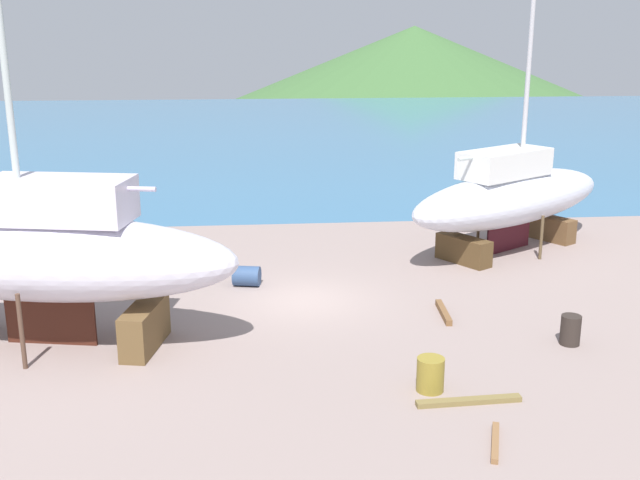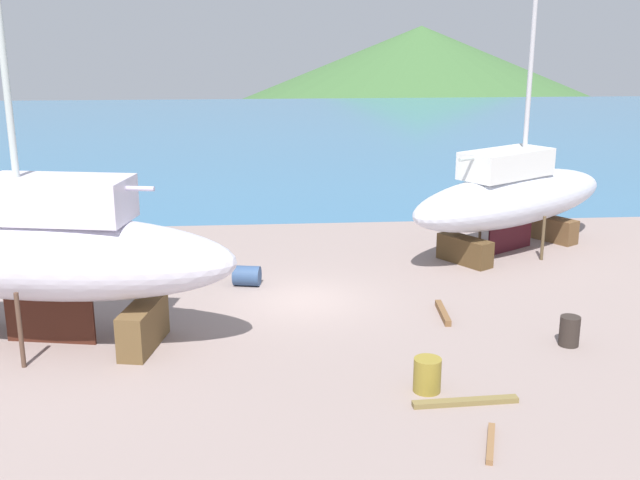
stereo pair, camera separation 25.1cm
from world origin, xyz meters
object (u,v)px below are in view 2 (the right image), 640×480
Objects in this scene: barrel_rust_near at (247,276)px; barrel_tipped_right at (427,375)px; sailboat_small_center at (45,253)px; sailboat_mid_port at (512,196)px; barrel_rust_far at (569,331)px; worker at (551,200)px.

barrel_rust_near is 9.22m from barrel_tipped_right.
sailboat_small_center reaches higher than barrel_rust_near.
sailboat_mid_port is 9.33m from barrel_rust_far.
worker is 16.11m from barrel_rust_near.
sailboat_mid_port reaches higher than barrel_rust_near.
sailboat_small_center reaches higher than worker.
barrel_tipped_right is at bearing -61.96° from barrel_rust_near.
barrel_tipped_right is (-5.74, -11.43, -1.76)m from sailboat_mid_port.
barrel_rust_far is (8.77, -5.77, 0.07)m from barrel_rust_near.
barrel_rust_near is (5.24, 4.45, -2.22)m from sailboat_small_center.
barrel_rust_far is (-1.31, -9.07, -1.76)m from sailboat_mid_port.
sailboat_small_center is 22.99m from worker.
barrel_rust_near is at bearing 146.66° from barrel_rust_far.
barrel_rust_near is at bearing -128.56° from sailboat_small_center.
barrel_rust_near is at bearing 165.13° from sailboat_mid_port.
barrel_tipped_right is (4.33, -8.14, 0.08)m from barrel_rust_near.
worker is 1.94× the size of barrel_tipped_right.
barrel_tipped_right is 1.00× the size of barrel_rust_far.
worker reaches higher than barrel_tipped_right.
barrel_tipped_right is (-9.35, -16.63, -0.42)m from worker.
barrel_tipped_right is (9.57, -3.69, -2.14)m from sailboat_small_center.
worker is 15.09m from barrel_rust_far.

